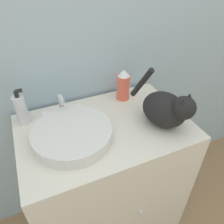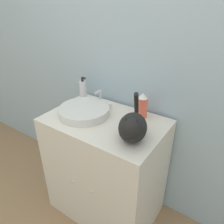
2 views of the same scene
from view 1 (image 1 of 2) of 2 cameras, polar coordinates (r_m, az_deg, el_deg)
The scene contains 7 objects.
wall_back at distance 1.18m, azimuth -8.50°, elevation 19.16°, with size 6.00×0.05×2.50m.
vanity_cabinet at distance 1.42m, azimuth -1.50°, elevation -17.51°, with size 0.85×0.57×0.90m.
sink_basin at distance 1.02m, azimuth -10.32°, elevation -5.60°, with size 0.37×0.37×0.06m.
faucet at distance 1.15m, azimuth -12.98°, elevation 1.27°, with size 0.21×0.08×0.13m.
cat at distance 1.07m, azimuth 14.10°, elevation 0.89°, with size 0.24×0.36×0.27m.
soap_bottle at distance 1.15m, azimuth -22.64°, elevation 0.62°, with size 0.06×0.06×0.19m.
spray_bottle at distance 1.24m, azimuth 2.97°, elevation 7.05°, with size 0.07×0.07×0.18m.
Camera 1 is at (-0.30, -0.49, 1.61)m, focal length 35.00 mm.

